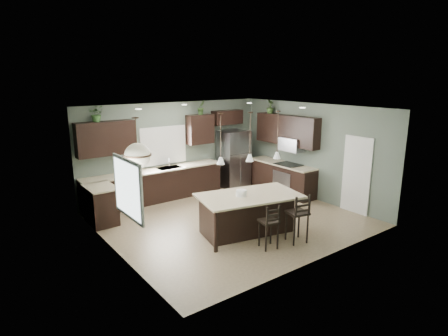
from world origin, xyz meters
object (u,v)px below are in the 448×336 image
refrigerator (234,159)px  bar_stool_right (297,218)px  serving_dish (241,193)px  bar_stool_center (269,226)px  plant_back_left (97,114)px  kitchen_island (249,214)px

refrigerator → bar_stool_right: refrigerator is taller
serving_dish → bar_stool_center: 1.02m
bar_stool_right → plant_back_left: plant_back_left is taller
kitchen_island → refrigerator: bearing=69.7°
refrigerator → kitchen_island: (-2.08, -3.22, -0.46)m
kitchen_island → bar_stool_center: 0.86m
refrigerator → bar_stool_center: bearing=-119.0°
kitchen_island → plant_back_left: 4.63m
bar_stool_center → bar_stool_right: bar_stool_right is taller
bar_stool_right → plant_back_left: 5.61m
kitchen_island → serving_dish: serving_dish is taller
bar_stool_center → plant_back_left: (-2.00, 4.32, 2.12)m
bar_stool_center → bar_stool_right: 0.72m
kitchen_island → bar_stool_center: (-0.17, -0.84, 0.03)m
kitchen_island → serving_dish: (-0.20, 0.04, 0.53)m
serving_dish → bar_stool_right: bar_stool_right is taller
refrigerator → bar_stool_right: size_ratio=1.67×
plant_back_left → bar_stool_right: bearing=-58.8°
serving_dish → bar_stool_center: size_ratio=0.25×
kitchen_island → plant_back_left: size_ratio=5.40×
kitchen_island → bar_stool_right: size_ratio=2.05×
bar_stool_center → bar_stool_right: size_ratio=0.88×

